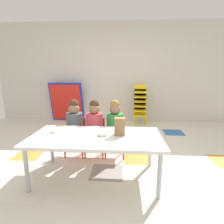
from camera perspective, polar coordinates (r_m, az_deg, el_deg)
The scene contains 12 objects.
ground_plane at distance 3.00m, azimuth -0.54°, elevation -14.27°, with size 6.67×4.80×0.02m.
back_wall at distance 5.08m, azimuth 1.47°, elevation 12.19°, with size 6.67×0.10×2.66m, color beige.
craft_table at distance 2.27m, azimuth -5.07°, elevation -8.58°, with size 1.61×0.82×0.57m.
seated_child_near_camera at distance 2.95m, azimuth -11.67°, elevation -3.23°, with size 0.34×0.34×0.92m.
seated_child_middle_seat at distance 2.88m, azimuth -5.48°, elevation -3.40°, with size 0.32×0.31×0.92m.
seated_child_far_right at distance 2.85m, azimuth 0.93°, elevation -3.53°, with size 0.32×0.31×0.92m.
kid_chair_yellow_stack at distance 4.76m, azimuth 8.91°, elevation 2.93°, with size 0.32×0.30×1.04m.
folded_activity_table at distance 5.19m, azimuth -14.13°, elevation 3.03°, with size 0.90×0.29×1.09m.
paper_bag_brown at distance 2.25m, azimuth 2.45°, elevation -4.60°, with size 0.13×0.09×0.22m, color #9E754C.
paper_plate_near_edge at distance 2.47m, azimuth -17.62°, elevation -6.18°, with size 0.18×0.18×0.01m, color white.
donut_powdered_on_plate at distance 2.47m, azimuth -17.65°, elevation -5.77°, with size 0.11×0.11×0.03m, color white.
donut_powdered_loose at distance 2.26m, azimuth -3.06°, elevation -6.92°, with size 0.13×0.13×0.04m, color white.
Camera 1 is at (0.22, -2.68, 1.32)m, focal length 29.00 mm.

